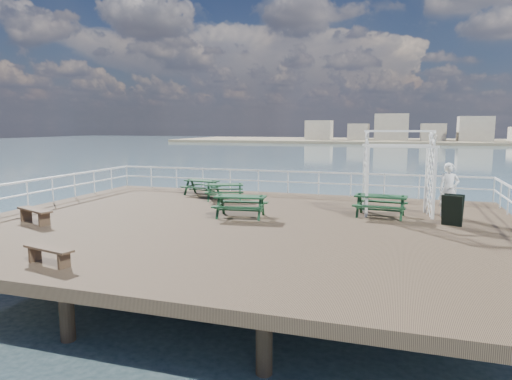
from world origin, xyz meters
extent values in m
cube|color=brown|center=(0.00, 0.00, -0.15)|extent=(18.00, 14.00, 0.30)
plane|color=#3A5362|center=(0.00, 40.00, -2.00)|extent=(300.00, 300.00, 0.00)
cube|color=tan|center=(15.00, 135.00, -1.60)|extent=(160.00, 40.00, 0.80)
cube|color=beige|center=(-20.00, 132.00, 1.80)|extent=(8.00, 8.00, 6.00)
cube|color=beige|center=(-8.00, 132.00, 1.30)|extent=(6.00, 8.00, 5.00)
cube|color=beige|center=(2.00, 132.00, 2.80)|extent=(10.00, 8.00, 8.00)
cube|color=beige|center=(14.00, 132.00, 1.30)|extent=(7.00, 8.00, 5.00)
cube|color=beige|center=(25.00, 132.00, 2.30)|extent=(9.00, 8.00, 7.00)
cylinder|color=brown|center=(-7.50, 5.50, -1.35)|extent=(0.36, 0.36, 2.10)
cylinder|color=brown|center=(7.50, 5.50, -1.35)|extent=(0.36, 0.36, 2.10)
cube|color=white|center=(0.00, 6.85, 1.05)|extent=(17.70, 0.07, 0.07)
cube|color=white|center=(0.00, 6.85, 0.55)|extent=(17.70, 0.05, 0.05)
cylinder|color=white|center=(-8.85, 6.85, 0.55)|extent=(0.05, 0.05, 1.10)
cube|color=white|center=(-8.85, 0.00, 1.05)|extent=(0.07, 13.70, 0.07)
cube|color=white|center=(-8.85, 0.00, 0.55)|extent=(0.05, 13.70, 0.05)
cube|color=#13341D|center=(-3.73, 5.20, 0.66)|extent=(1.68, 0.87, 0.05)
cube|color=#13341D|center=(-3.65, 5.73, 0.40)|extent=(1.62, 0.48, 0.04)
cube|color=#13341D|center=(-3.82, 4.67, 0.40)|extent=(1.62, 0.48, 0.04)
cube|color=#13341D|center=(-4.39, 5.31, 0.38)|extent=(0.28, 1.28, 0.05)
cube|color=#13341D|center=(-3.07, 5.09, 0.38)|extent=(0.28, 1.28, 0.05)
cube|color=#13341D|center=(-4.35, 5.57, 0.34)|extent=(0.14, 0.47, 0.78)
cube|color=#13341D|center=(-4.43, 5.04, 0.34)|extent=(0.14, 0.47, 0.78)
cube|color=#13341D|center=(-3.03, 5.35, 0.34)|extent=(0.14, 0.47, 0.78)
cube|color=#13341D|center=(-3.12, 4.83, 0.34)|extent=(0.14, 0.47, 0.78)
cube|color=#13341D|center=(-3.73, 5.20, 0.22)|extent=(1.42, 0.30, 0.05)
cube|color=#13341D|center=(-2.18, 4.11, 0.67)|extent=(1.75, 1.17, 0.05)
cube|color=#13341D|center=(-2.37, 4.62, 0.41)|extent=(1.60, 0.79, 0.05)
cube|color=#13341D|center=(-1.98, 3.60, 0.41)|extent=(1.60, 0.79, 0.05)
cube|color=#13341D|center=(-2.81, 3.87, 0.39)|extent=(0.53, 1.25, 0.05)
cube|color=#13341D|center=(-1.54, 4.35, 0.39)|extent=(0.53, 1.25, 0.05)
cube|color=#13341D|center=(-2.91, 4.12, 0.34)|extent=(0.23, 0.46, 0.79)
cube|color=#13341D|center=(-2.71, 3.61, 0.34)|extent=(0.23, 0.46, 0.79)
cube|color=#13341D|center=(-1.64, 4.60, 0.34)|extent=(0.23, 0.46, 0.79)
cube|color=#13341D|center=(-1.44, 4.09, 0.34)|extent=(0.23, 0.46, 0.79)
cube|color=#13341D|center=(-2.18, 4.11, 0.23)|extent=(1.38, 0.58, 0.05)
cube|color=#13341D|center=(4.46, 2.36, 0.73)|extent=(1.82, 0.82, 0.06)
cube|color=#13341D|center=(4.50, 2.96, 0.44)|extent=(1.79, 0.37, 0.05)
cube|color=#13341D|center=(4.42, 1.77, 0.44)|extent=(1.79, 0.37, 0.05)
cube|color=#13341D|center=(3.72, 2.42, 0.43)|extent=(0.18, 1.44, 0.06)
cube|color=#13341D|center=(5.20, 2.31, 0.43)|extent=(0.18, 1.44, 0.06)
cube|color=#13341D|center=(3.74, 2.71, 0.38)|extent=(0.12, 0.51, 0.87)
cube|color=#13341D|center=(3.70, 2.12, 0.38)|extent=(0.12, 0.51, 0.87)
cube|color=#13341D|center=(5.22, 2.61, 0.38)|extent=(0.12, 0.51, 0.87)
cube|color=#13341D|center=(5.18, 2.01, 0.38)|extent=(0.12, 0.51, 0.87)
cube|color=#13341D|center=(4.46, 2.36, 0.25)|extent=(1.58, 0.19, 0.06)
cube|color=#13341D|center=(-0.25, 0.80, 0.73)|extent=(1.84, 0.90, 0.06)
cube|color=#13341D|center=(-0.32, 1.38, 0.44)|extent=(1.79, 0.46, 0.05)
cube|color=#13341D|center=(-0.18, 0.21, 0.44)|extent=(1.79, 0.46, 0.05)
cube|color=#13341D|center=(-0.98, 0.70, 0.42)|extent=(0.25, 1.43, 0.06)
cube|color=#13341D|center=(0.48, 0.89, 0.42)|extent=(0.25, 1.43, 0.06)
cube|color=#13341D|center=(-1.02, 1.00, 0.37)|extent=(0.14, 0.51, 0.86)
cube|color=#13341D|center=(-0.95, 0.41, 0.37)|extent=(0.14, 0.51, 0.86)
cube|color=#13341D|center=(0.45, 1.18, 0.37)|extent=(0.14, 0.51, 0.86)
cube|color=#13341D|center=(0.52, 0.59, 0.37)|extent=(0.14, 0.51, 0.86)
cube|color=#13341D|center=(-0.25, 0.80, 0.25)|extent=(1.57, 0.27, 0.06)
cube|color=brown|center=(-6.41, -2.23, 0.45)|extent=(1.71, 0.98, 0.06)
cube|color=brown|center=(-7.00, -2.00, 0.21)|extent=(0.21, 0.36, 0.42)
cube|color=brown|center=(-5.82, -2.46, 0.21)|extent=(0.21, 0.36, 0.42)
cube|color=brown|center=(-2.64, -5.80, 0.38)|extent=(1.46, 0.64, 0.05)
cube|color=brown|center=(-3.16, -5.68, 0.18)|extent=(0.14, 0.31, 0.36)
cube|color=brown|center=(-2.12, -5.92, 0.18)|extent=(0.14, 0.31, 0.36)
cube|color=white|center=(3.99, 2.12, 1.23)|extent=(0.11, 0.11, 2.45)
cube|color=white|center=(3.79, 3.33, 1.23)|extent=(0.11, 0.11, 2.45)
cube|color=white|center=(6.21, 2.48, 1.23)|extent=(0.11, 0.11, 2.45)
cube|color=white|center=(6.01, 3.69, 1.23)|extent=(0.11, 0.11, 2.45)
cube|color=white|center=(5.10, 2.30, 2.49)|extent=(2.44, 0.47, 0.08)
cube|color=white|center=(4.90, 3.51, 2.49)|extent=(2.44, 0.47, 0.08)
cube|color=white|center=(5.00, 2.90, 3.02)|extent=(2.43, 0.46, 0.07)
cube|color=black|center=(6.70, 1.43, 0.50)|extent=(0.68, 0.43, 1.03)
cube|color=black|center=(6.76, 1.63, 0.50)|extent=(0.68, 0.43, 1.03)
imported|color=white|center=(6.75, 3.18, 0.95)|extent=(0.75, 0.55, 1.91)
camera|label=1|loc=(5.06, -14.14, 3.21)|focal=32.00mm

